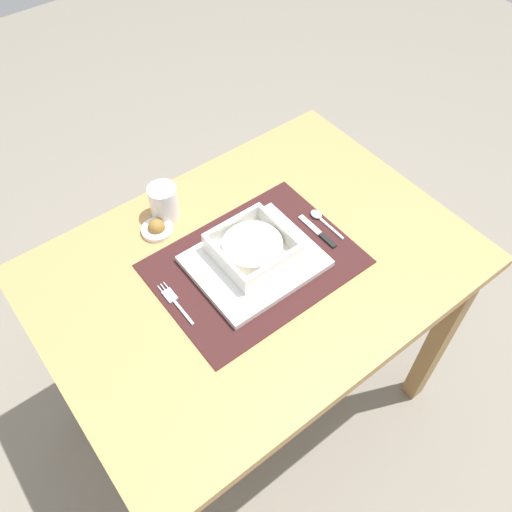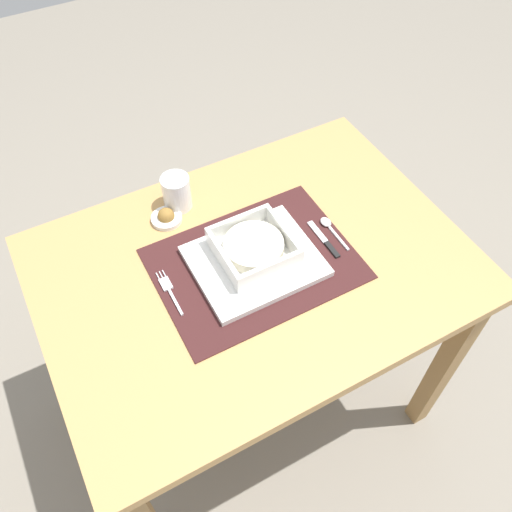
{
  "view_description": "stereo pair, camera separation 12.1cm",
  "coord_description": "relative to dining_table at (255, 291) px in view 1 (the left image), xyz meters",
  "views": [
    {
      "loc": [
        -0.46,
        -0.6,
        1.72
      ],
      "look_at": [
        0.0,
        -0.0,
        0.77
      ],
      "focal_mm": 37.57,
      "sensor_mm": 36.0,
      "label": 1
    },
    {
      "loc": [
        -0.35,
        -0.66,
        1.72
      ],
      "look_at": [
        0.0,
        -0.0,
        0.77
      ],
      "focal_mm": 37.57,
      "sensor_mm": 36.0,
      "label": 2
    }
  ],
  "objects": [
    {
      "name": "serving_plate",
      "position": [
        0.0,
        0.0,
        0.12
      ],
      "size": [
        0.28,
        0.23,
        0.02
      ],
      "primitive_type": "cube",
      "color": "white",
      "rests_on": "placemat"
    },
    {
      "name": "porridge_bowl",
      "position": [
        0.01,
        0.01,
        0.15
      ],
      "size": [
        0.16,
        0.16,
        0.05
      ],
      "color": "white",
      "rests_on": "serving_plate"
    },
    {
      "name": "placemat",
      "position": [
        0.0,
        -0.0,
        0.11
      ],
      "size": [
        0.45,
        0.34,
        0.0
      ],
      "primitive_type": "cube",
      "color": "#381919",
      "rests_on": "dining_table"
    },
    {
      "name": "condiment_saucer",
      "position": [
        -0.13,
        0.22,
        0.12
      ],
      "size": [
        0.08,
        0.08,
        0.04
      ],
      "color": "white",
      "rests_on": "dining_table"
    },
    {
      "name": "fork",
      "position": [
        -0.2,
        0.03,
        0.11
      ],
      "size": [
        0.02,
        0.13,
        0.0
      ],
      "rotation": [
        0.0,
        0.0,
        0.03
      ],
      "color": "silver",
      "rests_on": "placemat"
    },
    {
      "name": "drinking_glass",
      "position": [
        -0.08,
        0.26,
        0.15
      ],
      "size": [
        0.07,
        0.07,
        0.09
      ],
      "color": "white",
      "rests_on": "dining_table"
    },
    {
      "name": "dining_table",
      "position": [
        0.0,
        0.0,
        0.0
      ],
      "size": [
        0.98,
        0.71,
        0.74
      ],
      "color": "#B2844C",
      "rests_on": "ground"
    },
    {
      "name": "spoon",
      "position": [
        0.21,
        0.01,
        0.12
      ],
      "size": [
        0.02,
        0.11,
        0.01
      ],
      "rotation": [
        0.0,
        0.0,
        0.03
      ],
      "color": "silver",
      "rests_on": "placemat"
    },
    {
      "name": "ground_plane",
      "position": [
        0.0,
        0.0,
        -0.63
      ],
      "size": [
        6.0,
        6.0,
        0.0
      ],
      "primitive_type": "plane",
      "color": "gray"
    },
    {
      "name": "butter_knife",
      "position": [
        0.18,
        -0.02,
        0.12
      ],
      "size": [
        0.01,
        0.13,
        0.01
      ],
      "rotation": [
        0.0,
        0.0,
        -0.07
      ],
      "color": "black",
      "rests_on": "placemat"
    }
  ]
}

